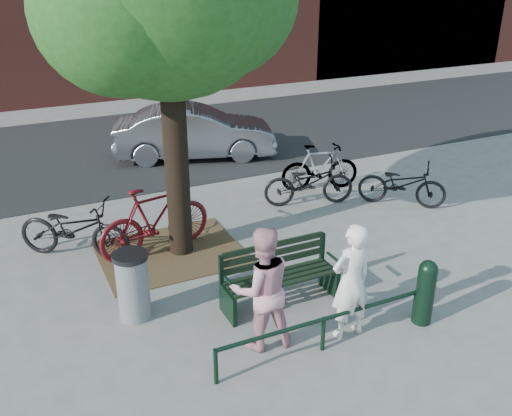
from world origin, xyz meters
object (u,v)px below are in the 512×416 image
person_left (351,282)px  litter_bin (133,285)px  bicycle_c (309,182)px  park_bench (278,273)px  person_right (262,289)px  parked_car (195,132)px  bollard (425,290)px

person_left → litter_bin: 3.03m
person_left → bicycle_c: person_left is taller
park_bench → person_right: bearing=-129.2°
litter_bin → person_right: bearing=-44.6°
person_right → parked_car: (1.83, 7.65, -0.19)m
park_bench → litter_bin: 2.09m
bicycle_c → parked_car: 4.02m
bollard → litter_bin: bearing=152.8°
person_left → person_right: 1.20m
person_left → bollard: 1.17m
park_bench → bicycle_c: bearing=52.9°
park_bench → person_left: 1.28m
bicycle_c → parked_car: (-1.09, 3.86, 0.17)m
person_right → bollard: (2.27, -0.52, -0.33)m
park_bench → parked_car: bearing=80.4°
bicycle_c → person_left: bearing=173.1°
person_left → person_right: (-1.16, 0.31, 0.03)m
litter_bin → bicycle_c: size_ratio=0.55×
litter_bin → bicycle_c: litter_bin is taller
bollard → parked_car: parked_car is taller
park_bench → person_right: 1.12m
park_bench → litter_bin: size_ratio=1.71×
park_bench → bollard: 2.09m
bollard → person_right: bearing=167.0°
person_left → parked_car: 7.99m
park_bench → litter_bin: litter_bin is taller
person_left → parked_car: (0.67, 7.96, -0.17)m
litter_bin → parked_car: parked_car is taller
person_left → person_right: person_right is taller
park_bench → bollard: size_ratio=1.78×
bollard → parked_car: size_ratio=0.24×
person_left → bicycle_c: 4.47m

